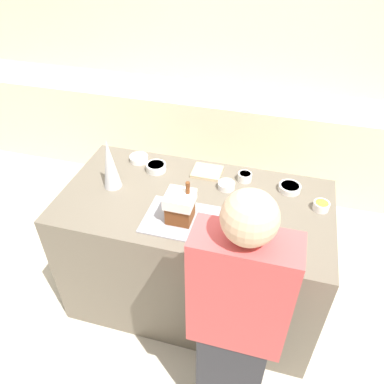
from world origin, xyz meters
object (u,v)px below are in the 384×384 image
at_px(baking_tray, 180,219).
at_px(candy_bowl_behind_tray, 290,187).
at_px(gingerbread_house, 180,206).
at_px(candy_bowl_beside_tree, 226,185).
at_px(person, 236,325).
at_px(candy_bowl_center_rear, 156,167).
at_px(cookbook, 207,172).
at_px(candy_bowl_front_corner, 245,176).
at_px(candy_bowl_far_left, 321,206).
at_px(candy_bowl_near_tray_left, 139,158).
at_px(decorative_tree, 109,164).

bearing_deg(baking_tray, candy_bowl_behind_tray, 37.42).
xyz_separation_m(gingerbread_house, candy_bowl_beside_tree, (0.20, 0.36, -0.08)).
relative_size(gingerbread_house, person, 0.15).
distance_m(candy_bowl_center_rear, cookbook, 0.35).
xyz_separation_m(candy_bowl_center_rear, person, (0.73, -0.94, -0.13)).
xyz_separation_m(candy_bowl_front_corner, person, (0.13, -0.99, -0.14)).
bearing_deg(candy_bowl_beside_tree, baking_tray, -118.34).
bearing_deg(candy_bowl_front_corner, candy_bowl_center_rear, -175.39).
relative_size(baking_tray, person, 0.25).
relative_size(candy_bowl_far_left, candy_bowl_behind_tray, 0.68).
relative_size(candy_bowl_behind_tray, candy_bowl_front_corner, 1.54).
bearing_deg(candy_bowl_center_rear, candy_bowl_beside_tree, -7.52).
bearing_deg(candy_bowl_center_rear, candy_bowl_near_tray_left, 153.62).
height_order(candy_bowl_far_left, candy_bowl_near_tray_left, candy_bowl_far_left).
relative_size(decorative_tree, candy_bowl_behind_tray, 2.44).
height_order(candy_bowl_beside_tree, person, person).
bearing_deg(candy_bowl_front_corner, gingerbread_house, -121.70).
bearing_deg(baking_tray, person, -50.42).
xyz_separation_m(candy_bowl_behind_tray, person, (-0.16, -0.96, -0.13)).
height_order(baking_tray, candy_bowl_center_rear, candy_bowl_center_rear).
xyz_separation_m(candy_bowl_far_left, candy_bowl_behind_tray, (-0.19, 0.14, -0.01)).
bearing_deg(decorative_tree, candy_bowl_front_corner, 19.75).
distance_m(decorative_tree, candy_bowl_far_left, 1.30).
relative_size(baking_tray, decorative_tree, 1.22).
xyz_separation_m(candy_bowl_behind_tray, candy_bowl_near_tray_left, (-1.04, 0.06, 0.00)).
distance_m(candy_bowl_far_left, candy_bowl_near_tray_left, 1.25).
relative_size(gingerbread_house, candy_bowl_beside_tree, 2.32).
distance_m(baking_tray, gingerbread_house, 0.10).
bearing_deg(person, candy_bowl_beside_tree, 104.59).
distance_m(candy_bowl_center_rear, candy_bowl_beside_tree, 0.50).
bearing_deg(gingerbread_house, baking_tray, -148.11).
relative_size(gingerbread_house, cookbook, 1.30).
relative_size(candy_bowl_far_left, cookbook, 0.48).
bearing_deg(decorative_tree, candy_bowl_beside_tree, 13.95).
bearing_deg(candy_bowl_beside_tree, candy_bowl_center_rear, 172.48).
relative_size(candy_bowl_far_left, candy_bowl_near_tray_left, 0.73).
bearing_deg(candy_bowl_near_tray_left, baking_tray, -47.95).
distance_m(candy_bowl_center_rear, person, 1.20).
relative_size(gingerbread_house, candy_bowl_near_tray_left, 1.97).
height_order(baking_tray, candy_bowl_behind_tray, candy_bowl_behind_tray).
relative_size(candy_bowl_center_rear, candy_bowl_front_corner, 1.50).
bearing_deg(decorative_tree, candy_bowl_center_rear, 49.08).
relative_size(gingerbread_house, candy_bowl_front_corner, 2.80).
bearing_deg(baking_tray, candy_bowl_far_left, 21.78).
distance_m(baking_tray, candy_bowl_behind_tray, 0.74).
height_order(candy_bowl_far_left, candy_bowl_center_rear, same).
bearing_deg(cookbook, candy_bowl_beside_tree, -39.31).
xyz_separation_m(gingerbread_house, candy_bowl_far_left, (0.78, 0.31, -0.08)).
height_order(candy_bowl_near_tray_left, person, person).
xyz_separation_m(decorative_tree, candy_bowl_near_tray_left, (0.05, 0.32, -0.15)).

